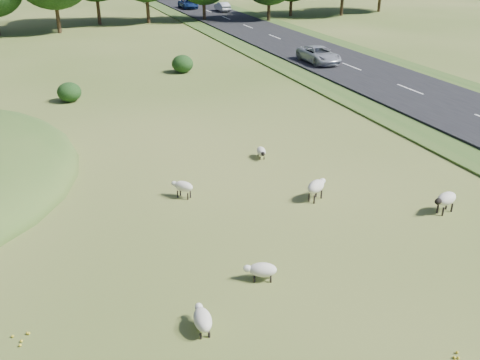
# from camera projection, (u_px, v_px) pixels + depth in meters

# --- Properties ---
(ground) EXTENTS (160.00, 160.00, 0.00)m
(ground) POSITION_uv_depth(u_px,v_px,m) (128.00, 106.00, 36.13)
(ground) COLOR #3C5A1C
(ground) RESTS_ON ground
(road) EXTENTS (8.00, 150.00, 0.25)m
(road) POSITION_uv_depth(u_px,v_px,m) (318.00, 55.00, 51.10)
(road) COLOR black
(road) RESTS_ON ground
(shrubs) EXTENTS (24.06, 7.27, 1.53)m
(shrubs) POSITION_uv_depth(u_px,v_px,m) (42.00, 81.00, 39.48)
(shrubs) COLOR black
(shrubs) RESTS_ON ground
(sheep_0) EXTENTS (1.17, 0.83, 0.65)m
(sheep_0) POSITION_uv_depth(u_px,v_px,m) (262.00, 270.00, 17.70)
(sheep_0) COLOR beige
(sheep_0) RESTS_ON ground
(sheep_1) EXTENTS (1.29, 1.03, 0.92)m
(sheep_1) POSITION_uv_depth(u_px,v_px,m) (316.00, 186.00, 23.05)
(sheep_1) COLOR beige
(sheep_1) RESTS_ON ground
(sheep_2) EXTENTS (0.61, 1.21, 0.68)m
(sheep_2) POSITION_uv_depth(u_px,v_px,m) (202.00, 319.00, 15.40)
(sheep_2) COLOR beige
(sheep_2) RESTS_ON ground
(sheep_3) EXTENTS (0.58, 1.04, 0.58)m
(sheep_3) POSITION_uv_depth(u_px,v_px,m) (261.00, 151.00, 27.53)
(sheep_3) COLOR beige
(sheep_3) RESTS_ON ground
(sheep_4) EXTENTS (0.98, 1.01, 0.78)m
(sheep_4) POSITION_uv_depth(u_px,v_px,m) (183.00, 186.00, 23.29)
(sheep_4) COLOR beige
(sheep_4) RESTS_ON ground
(sheep_6) EXTENTS (1.32, 0.80, 0.91)m
(sheep_6) POSITION_uv_depth(u_px,v_px,m) (446.00, 199.00, 21.95)
(sheep_6) COLOR beige
(sheep_6) RESTS_ON ground
(car_1) EXTENTS (1.39, 3.99, 1.31)m
(car_1) POSITION_uv_depth(u_px,v_px,m) (222.00, 7.00, 79.39)
(car_1) COLOR #B4B8BC
(car_1) RESTS_ON road
(car_2) EXTENTS (2.23, 4.83, 1.34)m
(car_2) POSITION_uv_depth(u_px,v_px,m) (188.00, 4.00, 82.51)
(car_2) COLOR navy
(car_2) RESTS_ON road
(car_4) EXTENTS (2.32, 5.04, 1.40)m
(car_4) POSITION_uv_depth(u_px,v_px,m) (319.00, 55.00, 47.09)
(car_4) COLOR #B3B6BB
(car_4) RESTS_ON road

